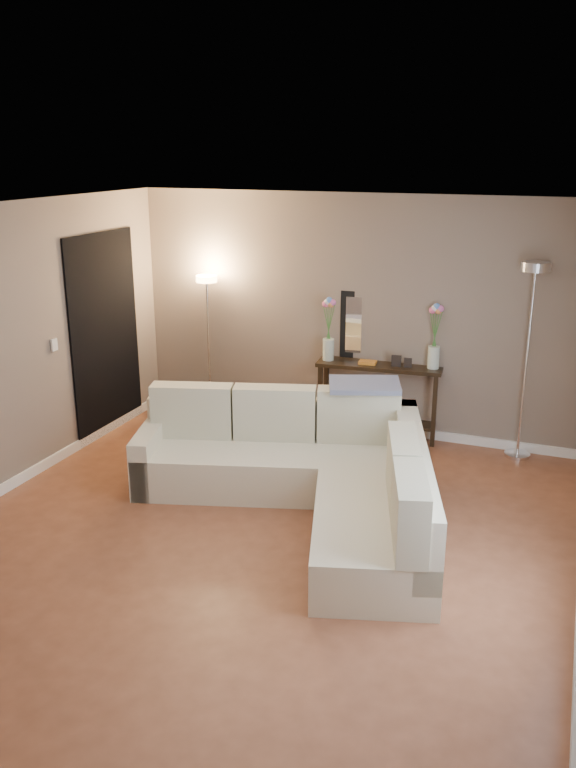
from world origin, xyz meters
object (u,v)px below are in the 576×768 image
(console_table, at_px, (371,395))
(floor_lamp_lit, at_px, (208,318))
(sectional_sofa, at_px, (312,472))
(floor_lamp_unlit, at_px, (530,322))

(console_table, distance_m, floor_lamp_lit, 2.06)
(console_table, bearing_deg, floor_lamp_lit, -178.24)
(sectional_sofa, xyz_separation_m, floor_lamp_lit, (-1.92, 1.81, 0.84))
(sectional_sofa, xyz_separation_m, console_table, (0.02, 1.87, 0.13))
(floor_lamp_lit, bearing_deg, sectional_sofa, -43.30)
(sectional_sofa, xyz_separation_m, floor_lamp_unlit, (1.60, 1.84, 1.08))
(sectional_sofa, relative_size, floor_lamp_unlit, 1.59)
(console_table, relative_size, floor_lamp_lit, 0.82)
(sectional_sofa, bearing_deg, console_table, 89.46)
(sectional_sofa, height_order, floor_lamp_lit, floor_lamp_lit)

